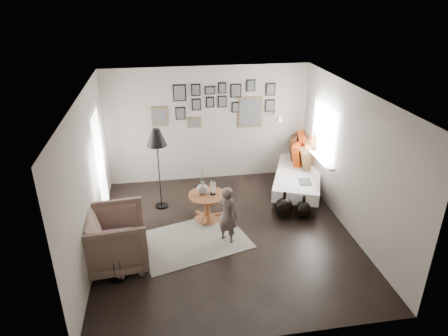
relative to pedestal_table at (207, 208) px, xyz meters
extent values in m
plane|color=black|center=(0.27, -0.56, -0.25)|extent=(4.80, 4.80, 0.00)
plane|color=gray|center=(0.27, 1.84, 1.05)|extent=(4.50, 0.00, 4.50)
plane|color=gray|center=(0.27, -2.96, 1.05)|extent=(4.50, 0.00, 4.50)
plane|color=gray|center=(-1.98, -0.56, 1.05)|extent=(0.00, 4.80, 4.80)
plane|color=gray|center=(2.52, -0.56, 1.05)|extent=(0.00, 4.80, 4.80)
plane|color=white|center=(0.27, -0.56, 2.35)|extent=(4.80, 4.80, 0.00)
plane|color=white|center=(-1.97, 0.64, 0.80)|extent=(0.00, 2.14, 2.14)
plane|color=white|center=(-1.97, 0.64, 0.80)|extent=(0.00, 1.88, 1.88)
plane|color=white|center=(-1.97, 0.64, 0.80)|extent=(0.00, 1.93, 1.93)
plane|color=white|center=(2.50, 0.64, 1.20)|extent=(0.00, 1.30, 1.30)
plane|color=white|center=(2.50, 0.64, 1.20)|extent=(0.00, 1.14, 1.14)
cube|color=white|center=(2.44, 0.64, 0.63)|extent=(0.15, 1.32, 0.04)
cylinder|color=#8C4C14|center=(2.44, 0.99, 0.79)|extent=(0.10, 0.10, 0.28)
cylinder|color=#8C4C14|center=(2.44, 1.16, 0.76)|extent=(0.08, 0.08, 0.22)
cube|color=brown|center=(-0.78, 1.83, 1.30)|extent=(0.35, 0.03, 0.45)
cube|color=black|center=(-0.78, 1.81, 1.30)|extent=(0.30, 0.01, 0.40)
cube|color=black|center=(-0.33, 1.83, 1.80)|extent=(0.28, 0.03, 0.36)
cube|color=black|center=(-0.33, 1.81, 1.80)|extent=(0.23, 0.01, 0.31)
cube|color=black|center=(-0.33, 1.83, 1.35)|extent=(0.22, 0.03, 0.28)
cube|color=black|center=(-0.33, 1.81, 1.35)|extent=(0.17, 0.01, 0.23)
cube|color=black|center=(0.02, 1.83, 1.85)|extent=(0.20, 0.03, 0.26)
cube|color=black|center=(0.02, 1.81, 1.85)|extent=(0.15, 0.01, 0.21)
cube|color=black|center=(0.02, 1.83, 1.53)|extent=(0.20, 0.03, 0.26)
cube|color=black|center=(0.02, 1.81, 1.53)|extent=(0.15, 0.01, 0.21)
cube|color=black|center=(0.32, 1.83, 1.83)|extent=(0.22, 0.03, 0.18)
cube|color=black|center=(0.32, 1.81, 1.83)|extent=(0.17, 0.01, 0.13)
cube|color=black|center=(0.32, 1.83, 1.57)|extent=(0.18, 0.03, 0.24)
cube|color=black|center=(0.32, 1.81, 1.57)|extent=(0.13, 0.01, 0.19)
cube|color=black|center=(0.59, 1.83, 1.87)|extent=(0.18, 0.03, 0.24)
cube|color=black|center=(0.59, 1.81, 1.87)|extent=(0.13, 0.01, 0.19)
cube|color=black|center=(0.59, 1.83, 1.57)|extent=(0.20, 0.03, 0.26)
cube|color=black|center=(0.59, 1.81, 1.57)|extent=(0.15, 0.01, 0.21)
cube|color=black|center=(0.89, 1.83, 1.80)|extent=(0.24, 0.03, 0.30)
cube|color=black|center=(0.89, 1.81, 1.80)|extent=(0.19, 0.01, 0.25)
cube|color=black|center=(0.89, 1.83, 1.43)|extent=(0.18, 0.03, 0.24)
cube|color=black|center=(0.89, 1.81, 1.43)|extent=(0.13, 0.01, 0.19)
cube|color=brown|center=(1.22, 1.83, 1.30)|extent=(0.55, 0.03, 0.70)
cube|color=black|center=(1.22, 1.81, 1.30)|extent=(0.50, 0.01, 0.65)
cube|color=black|center=(1.22, 1.83, 1.90)|extent=(0.20, 0.03, 0.26)
cube|color=black|center=(1.22, 1.81, 1.90)|extent=(0.15, 0.01, 0.21)
cube|color=black|center=(1.67, 1.83, 1.80)|extent=(0.22, 0.03, 0.28)
cube|color=black|center=(1.67, 1.81, 1.80)|extent=(0.17, 0.01, 0.23)
cube|color=black|center=(1.67, 1.83, 1.43)|extent=(0.22, 0.03, 0.28)
cube|color=black|center=(1.67, 1.81, 1.43)|extent=(0.17, 0.01, 0.23)
cube|color=brown|center=(-0.03, 1.83, 1.13)|extent=(0.30, 0.03, 0.24)
cube|color=black|center=(-0.03, 1.81, 1.13)|extent=(0.25, 0.01, 0.19)
cube|color=white|center=(1.82, 1.81, 1.25)|extent=(0.06, 0.04, 0.10)
cylinder|color=white|center=(1.82, 1.69, 1.27)|extent=(0.02, 0.24, 0.02)
cone|color=white|center=(1.82, 1.56, 1.21)|extent=(0.18, 0.18, 0.14)
cube|color=beige|center=(-0.35, -0.67, -0.25)|extent=(2.15, 1.77, 0.01)
cone|color=brown|center=(0.00, 0.00, -0.20)|extent=(0.52, 0.52, 0.10)
cylinder|color=brown|center=(0.00, 0.00, 0.03)|extent=(0.11, 0.11, 0.40)
cylinder|color=brown|center=(0.00, 0.00, 0.28)|extent=(0.70, 0.70, 0.04)
ellipsoid|color=black|center=(-0.08, 0.02, 0.41)|extent=(0.20, 0.20, 0.22)
cylinder|color=black|center=(-0.08, 0.02, 0.53)|extent=(0.06, 0.06, 0.04)
cylinder|color=black|center=(0.11, 0.00, 0.31)|extent=(0.12, 0.12, 0.02)
cube|color=black|center=(2.10, 0.86, -0.14)|extent=(1.57, 2.22, 0.24)
cube|color=white|center=(2.10, 0.86, 0.10)|extent=(1.65, 2.30, 0.26)
cube|color=#CB3B0B|center=(2.12, 1.70, 0.50)|extent=(0.39, 0.65, 0.60)
cube|color=#361F11|center=(1.97, 1.59, 0.47)|extent=(0.46, 0.59, 0.53)
cube|color=#642E16|center=(2.25, 1.42, 0.46)|extent=(0.27, 0.53, 0.51)
cube|color=#CB3B0B|center=(2.04, 1.27, 0.45)|extent=(0.42, 0.55, 0.49)
cube|color=#642E16|center=(2.21, 1.07, 0.43)|extent=(0.30, 0.48, 0.45)
cube|color=black|center=(2.05, 0.31, 0.24)|extent=(0.30, 0.37, 0.02)
imported|color=brown|center=(-1.63, -1.09, 0.22)|extent=(1.14, 1.11, 0.95)
cube|color=beige|center=(-1.60, -1.04, 0.23)|extent=(0.46, 0.47, 0.19)
cylinder|color=black|center=(-0.87, 0.65, -0.24)|extent=(0.26, 0.26, 0.03)
cylinder|color=black|center=(-0.87, 0.65, 0.49)|extent=(0.02, 0.02, 1.49)
cone|color=black|center=(-0.87, 0.65, 1.26)|extent=(0.39, 0.39, 0.34)
cube|color=black|center=(-1.60, -1.45, -0.09)|extent=(0.20, 0.09, 0.28)
cube|color=beige|center=(-1.57, -1.47, -0.09)|extent=(0.21, 0.17, 0.28)
ellipsoid|color=black|center=(1.48, -0.15, -0.05)|extent=(0.36, 0.36, 0.41)
cylinder|color=black|center=(1.48, -0.15, 0.22)|extent=(0.06, 0.06, 0.13)
ellipsoid|color=black|center=(1.83, -0.27, -0.07)|extent=(0.32, 0.32, 0.37)
cylinder|color=black|center=(1.83, -0.27, 0.18)|extent=(0.06, 0.06, 0.13)
imported|color=#544642|center=(0.27, -0.75, 0.28)|extent=(0.46, 0.45, 1.06)
camera|label=1|loc=(-0.76, -6.58, 3.90)|focal=32.00mm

